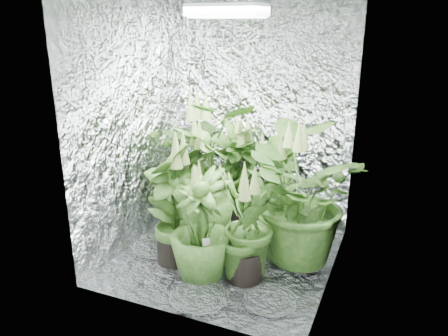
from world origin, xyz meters
TOP-DOWN VIEW (x-y plane):
  - ground at (0.00, 0.00)m, footprint 1.60×1.60m
  - walls at (0.00, 0.00)m, footprint 1.62×1.62m
  - grow_lamp at (0.00, 0.00)m, footprint 0.50×0.30m
  - plant_a at (-0.43, 0.59)m, footprint 1.28×1.28m
  - plant_b at (-0.16, 0.60)m, footprint 0.66×0.66m
  - plant_c at (0.19, 0.54)m, footprint 0.63×0.63m
  - plant_d at (-0.25, 0.05)m, footprint 0.80×0.80m
  - plant_e at (0.50, 0.11)m, footprint 1.13×1.13m
  - plant_f at (-0.34, -0.21)m, footprint 0.60×0.60m
  - plant_g at (0.24, -0.25)m, footprint 0.52×0.52m
  - plant_h at (-0.04, -0.37)m, footprint 0.53×0.53m
  - circulation_fan at (0.58, 0.20)m, footprint 0.17×0.35m
  - plant_label at (0.01, -0.39)m, footprint 0.05×0.05m

SIDE VIEW (x-z plane):
  - ground at x=0.00m, z-range 0.00..0.00m
  - circulation_fan at x=0.58m, z-range -0.03..0.37m
  - plant_label at x=0.01m, z-range 0.26..0.34m
  - plant_g at x=0.24m, z-range -0.04..0.83m
  - plant_h at x=-0.04m, z-range -0.04..0.84m
  - plant_c at x=0.19m, z-range -0.04..0.89m
  - plant_b at x=-0.16m, z-range -0.05..0.96m
  - plant_f at x=-0.34m, z-range -0.05..0.99m
  - plant_d at x=-0.25m, z-range -0.03..1.07m
  - plant_e at x=0.50m, z-range -0.02..1.08m
  - plant_a at x=-0.43m, z-range -0.03..1.19m
  - walls at x=0.00m, z-range 0.00..2.00m
  - grow_lamp at x=0.00m, z-range 1.72..1.94m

